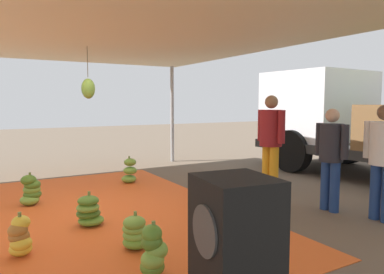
# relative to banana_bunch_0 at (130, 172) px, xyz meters

# --- Properties ---
(ground_plane) EXTENTS (40.00, 40.00, 0.00)m
(ground_plane) POSITION_rel_banana_bunch_0_xyz_m (1.73, 1.74, -0.24)
(ground_plane) COLOR brown
(tarp_orange) EXTENTS (5.92, 4.07, 0.01)m
(tarp_orange) POSITION_rel_banana_bunch_0_xyz_m (1.73, -1.26, -0.24)
(tarp_orange) COLOR #E05B23
(tarp_orange) RESTS_ON ground
(tent_canopy) EXTENTS (8.00, 7.00, 2.70)m
(tent_canopy) POSITION_rel_banana_bunch_0_xyz_m (1.73, -1.35, 2.38)
(tent_canopy) COLOR #9EA0A5
(tent_canopy) RESTS_ON ground
(banana_bunch_0) EXTENTS (0.42, 0.42, 0.55)m
(banana_bunch_0) POSITION_rel_banana_bunch_0_xyz_m (0.00, 0.00, 0.00)
(banana_bunch_0) COLOR #6B9E38
(banana_bunch_0) RESTS_ON tarp_orange
(banana_bunch_1) EXTENTS (0.32, 0.33, 0.53)m
(banana_bunch_1) POSITION_rel_banana_bunch_0_xyz_m (3.93, -1.24, 0.00)
(banana_bunch_1) COLOR #518428
(banana_bunch_1) RESTS_ON tarp_orange
(banana_bunch_2) EXTENTS (0.35, 0.36, 0.58)m
(banana_bunch_2) POSITION_rel_banana_bunch_0_xyz_m (3.16, 0.47, 0.02)
(banana_bunch_2) COLOR gold
(banana_bunch_2) RESTS_ON tarp_orange
(banana_bunch_3) EXTENTS (0.37, 0.40, 0.52)m
(banana_bunch_3) POSITION_rel_banana_bunch_0_xyz_m (0.74, -1.93, -0.00)
(banana_bunch_3) COLOR #75A83D
(banana_bunch_3) RESTS_ON tarp_orange
(banana_bunch_5) EXTENTS (0.37, 0.38, 0.42)m
(banana_bunch_5) POSITION_rel_banana_bunch_0_xyz_m (3.22, -1.14, -0.05)
(banana_bunch_5) COLOR #60932D
(banana_bunch_5) RESTS_ON tarp_orange
(banana_bunch_6) EXTENTS (0.39, 0.41, 0.46)m
(banana_bunch_6) POSITION_rel_banana_bunch_0_xyz_m (2.19, -1.39, -0.04)
(banana_bunch_6) COLOR #60932D
(banana_bunch_6) RESTS_ON tarp_orange
(banana_bunch_8) EXTENTS (0.46, 0.48, 0.47)m
(banana_bunch_8) POSITION_rel_banana_bunch_0_xyz_m (2.47, 0.38, -0.03)
(banana_bunch_8) COLOR #75A83D
(banana_bunch_8) RESTS_ON tarp_orange
(banana_bunch_9) EXTENTS (0.34, 0.31, 0.47)m
(banana_bunch_9) POSITION_rel_banana_bunch_0_xyz_m (2.80, -2.27, -0.03)
(banana_bunch_9) COLOR gold
(banana_bunch_9) RESTS_ON tarp_orange
(banana_bunch_10) EXTENTS (0.38, 0.35, 0.42)m
(banana_bunch_10) POSITION_rel_banana_bunch_0_xyz_m (4.42, -0.81, -0.06)
(banana_bunch_10) COLOR gold
(banana_bunch_10) RESTS_ON tarp_orange
(worker_0) EXTENTS (0.65, 0.40, 1.77)m
(worker_0) POSITION_rel_banana_bunch_0_xyz_m (2.07, 1.90, 0.79)
(worker_0) COLOR orange
(worker_0) RESTS_ON ground
(worker_1) EXTENTS (0.57, 0.35, 1.55)m
(worker_1) POSITION_rel_banana_bunch_0_xyz_m (3.33, 1.95, 0.66)
(worker_1) COLOR navy
(worker_1) RESTS_ON ground
(worker_2) EXTENTS (0.59, 0.36, 1.61)m
(worker_2) POSITION_rel_banana_bunch_0_xyz_m (4.00, 2.17, 0.70)
(worker_2) COLOR navy
(worker_2) RESTS_ON ground
(speaker_stack) EXTENTS (0.53, 0.50, 1.19)m
(speaker_stack) POSITION_rel_banana_bunch_0_xyz_m (5.22, -1.26, 0.35)
(speaker_stack) COLOR black
(speaker_stack) RESTS_ON ground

